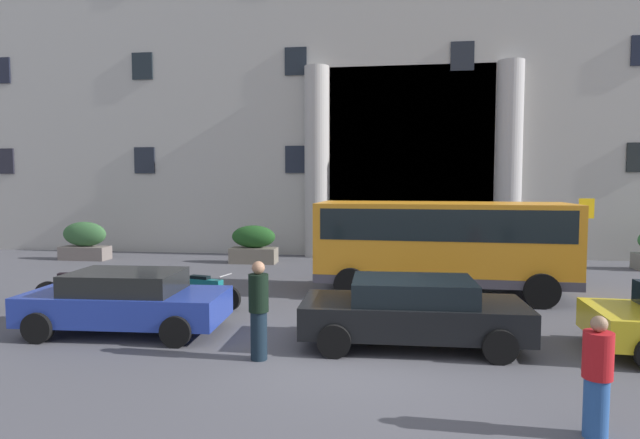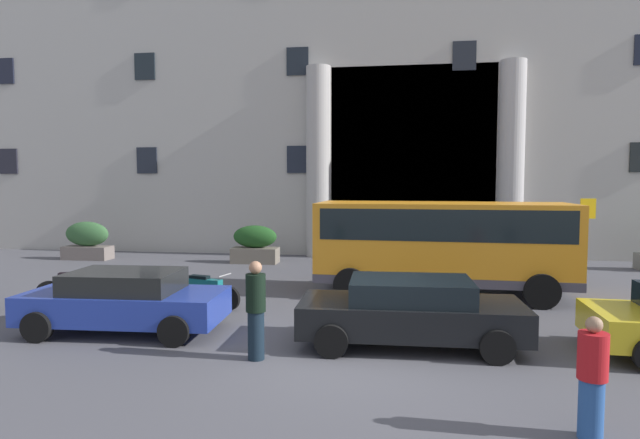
# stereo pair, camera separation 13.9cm
# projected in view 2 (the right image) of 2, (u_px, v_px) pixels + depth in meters

# --- Properties ---
(ground_plane) EXTENTS (80.00, 64.00, 0.12)m
(ground_plane) POSITION_uv_depth(u_px,v_px,m) (354.00, 357.00, 9.75)
(ground_plane) COLOR #4E4D54
(office_building_facade) EXTENTS (43.61, 9.77, 19.09)m
(office_building_facade) POSITION_uv_depth(u_px,v_px,m) (382.00, 57.00, 26.33)
(office_building_facade) COLOR #ACA9A2
(office_building_facade) RESTS_ON ground_plane
(orange_minibus) EXTENTS (7.07, 3.02, 2.63)m
(orange_minibus) POSITION_uv_depth(u_px,v_px,m) (442.00, 240.00, 14.77)
(orange_minibus) COLOR orange
(orange_minibus) RESTS_ON ground_plane
(bus_stop_sign) EXTENTS (0.44, 0.08, 2.72)m
(bus_stop_sign) POSITION_uv_depth(u_px,v_px,m) (587.00, 233.00, 15.61)
(bus_stop_sign) COLOR #939C18
(bus_stop_sign) RESTS_ON ground_plane
(hedge_planter_far_east) EXTENTS (1.83, 0.85, 1.50)m
(hedge_planter_far_east) POSITION_uv_depth(u_px,v_px,m) (255.00, 245.00, 20.73)
(hedge_planter_far_east) COLOR #70675B
(hedge_planter_far_east) RESTS_ON ground_plane
(hedge_planter_entrance_right) EXTENTS (1.58, 0.81, 1.39)m
(hedge_planter_entrance_right) POSITION_uv_depth(u_px,v_px,m) (451.00, 251.00, 19.34)
(hedge_planter_entrance_right) COLOR gray
(hedge_planter_entrance_right) RESTS_ON ground_plane
(hedge_planter_entrance_left) EXTENTS (1.95, 0.80, 1.58)m
(hedge_planter_entrance_left) POSITION_uv_depth(u_px,v_px,m) (87.00, 241.00, 21.69)
(hedge_planter_entrance_left) COLOR #6F645E
(hedge_planter_entrance_left) RESTS_ON ground_plane
(parked_coupe_end) EXTENTS (4.34, 2.06, 1.32)m
(parked_coupe_end) POSITION_uv_depth(u_px,v_px,m) (410.00, 311.00, 10.19)
(parked_coupe_end) COLOR black
(parked_coupe_end) RESTS_ON ground_plane
(parked_sedan_far) EXTENTS (4.24, 2.10, 1.31)m
(parked_sedan_far) POSITION_uv_depth(u_px,v_px,m) (125.00, 300.00, 11.14)
(parked_sedan_far) COLOR #22389B
(parked_sedan_far) RESTS_ON ground_plane
(motorcycle_near_kerb) EXTENTS (2.02, 0.75, 0.89)m
(motorcycle_near_kerb) POSITION_uv_depth(u_px,v_px,m) (75.00, 286.00, 13.84)
(motorcycle_near_kerb) COLOR black
(motorcycle_near_kerb) RESTS_ON ground_plane
(scooter_by_planter) EXTENTS (1.95, 0.72, 0.89)m
(scooter_by_planter) POSITION_uv_depth(u_px,v_px,m) (204.00, 290.00, 13.33)
(scooter_by_planter) COLOR black
(scooter_by_planter) RESTS_ON ground_plane
(pedestrian_woman_with_bag) EXTENTS (0.36, 0.36, 1.79)m
(pedestrian_woman_with_bag) POSITION_uv_depth(u_px,v_px,m) (256.00, 310.00, 9.39)
(pedestrian_woman_with_bag) COLOR black
(pedestrian_woman_with_bag) RESTS_ON ground_plane
(pedestrian_man_crossing) EXTENTS (0.36, 0.36, 1.55)m
(pedestrian_man_crossing) POSITION_uv_depth(u_px,v_px,m) (592.00, 378.00, 6.48)
(pedestrian_man_crossing) COLOR #285193
(pedestrian_man_crossing) RESTS_ON ground_plane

